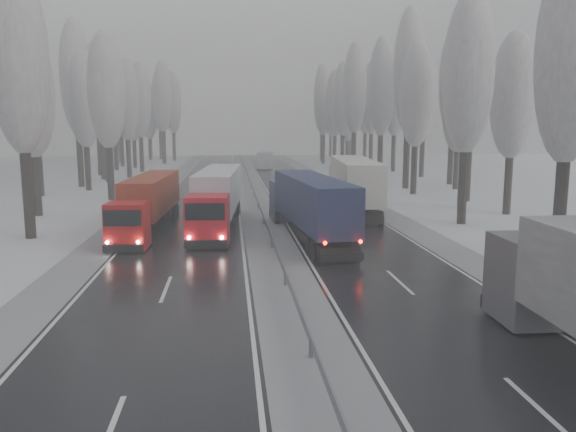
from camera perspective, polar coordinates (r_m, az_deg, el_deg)
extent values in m
plane|color=white|center=(14.24, 4.78, -20.54)|extent=(260.00, 260.00, 0.00)
cube|color=black|center=(43.42, 4.29, -0.30)|extent=(7.50, 200.00, 0.03)
cube|color=black|center=(42.84, -9.67, -0.53)|extent=(7.50, 200.00, 0.03)
cube|color=gray|center=(42.81, -2.64, -0.41)|extent=(3.00, 200.00, 0.04)
cube|color=gray|center=(44.55, 10.57, -0.18)|extent=(2.40, 200.00, 0.04)
cube|color=gray|center=(43.45, -16.19, -0.62)|extent=(2.40, 200.00, 0.04)
cube|color=slate|center=(42.71, -2.65, 0.36)|extent=(0.06, 200.00, 0.32)
cube|color=slate|center=(40.79, -2.48, -0.48)|extent=(0.12, 0.12, 0.60)
cube|color=slate|center=(72.51, -4.00, 3.67)|extent=(0.12, 0.12, 0.60)
cylinder|color=black|center=(33.10, 25.90, 0.78)|extent=(0.68, 0.68, 5.60)
ellipsoid|color=gray|center=(33.05, 26.89, 14.65)|extent=(3.60, 3.60, 11.45)
cylinder|color=black|center=(42.88, 17.34, 2.97)|extent=(0.68, 0.68, 5.62)
ellipsoid|color=gray|center=(42.85, 17.86, 13.71)|extent=(3.60, 3.60, 11.48)
cylinder|color=black|center=(48.87, 21.44, 3.05)|extent=(0.64, 0.64, 4.94)
ellipsoid|color=gray|center=(48.72, 21.92, 11.33)|extent=(3.60, 3.60, 10.09)
cylinder|color=black|center=(51.67, 17.26, 3.77)|extent=(0.66, 0.66, 5.32)
ellipsoid|color=gray|center=(51.59, 17.66, 12.21)|extent=(3.60, 3.60, 10.88)
cylinder|color=black|center=(56.18, 17.79, 4.64)|extent=(0.72, 0.72, 6.31)
ellipsoid|color=gray|center=(56.28, 18.24, 13.83)|extent=(3.60, 3.60, 12.90)
cylinder|color=black|center=(61.09, 12.67, 4.73)|extent=(0.67, 0.67, 5.38)
ellipsoid|color=gray|center=(61.03, 12.93, 11.94)|extent=(3.60, 3.60, 10.98)
cylinder|color=black|center=(67.06, 16.69, 4.60)|extent=(0.62, 0.62, 4.59)
ellipsoid|color=gray|center=(66.92, 16.95, 10.21)|extent=(3.60, 3.60, 9.39)
cylinder|color=black|center=(66.45, 11.93, 5.76)|extent=(0.76, 0.76, 6.95)
ellipsoid|color=gray|center=(66.66, 12.22, 14.31)|extent=(3.60, 3.60, 14.19)
cylinder|color=black|center=(72.57, 16.19, 5.72)|extent=(0.74, 0.74, 6.59)
ellipsoid|color=gray|center=(72.70, 16.53, 13.14)|extent=(3.60, 3.60, 13.46)
cylinder|color=black|center=(76.19, 9.33, 6.01)|extent=(0.72, 0.72, 6.37)
ellipsoid|color=gray|center=(76.27, 9.51, 12.85)|extent=(3.60, 3.60, 13.01)
cylinder|color=black|center=(82.13, 13.44, 5.95)|extent=(0.70, 0.70, 5.97)
ellipsoid|color=gray|center=(82.16, 13.66, 11.90)|extent=(3.60, 3.60, 12.20)
cylinder|color=black|center=(86.25, 6.68, 6.50)|extent=(0.74, 0.74, 6.65)
ellipsoid|color=gray|center=(86.37, 6.80, 12.81)|extent=(3.60, 3.60, 13.59)
cylinder|color=black|center=(91.98, 10.65, 6.40)|extent=(0.71, 0.71, 6.14)
ellipsoid|color=gray|center=(92.02, 10.81, 11.86)|extent=(3.60, 3.60, 12.54)
cylinder|color=black|center=(95.84, 5.54, 6.58)|extent=(0.71, 0.71, 6.05)
ellipsoid|color=gray|center=(95.87, 5.62, 11.75)|extent=(3.60, 3.60, 12.37)
cylinder|color=black|center=(101.05, 8.40, 6.72)|extent=(0.72, 0.72, 6.30)
ellipsoid|color=gray|center=(101.10, 8.52, 11.82)|extent=(3.60, 3.60, 12.87)
cylinder|color=black|center=(103.22, 4.75, 6.72)|extent=(0.70, 0.70, 5.88)
ellipsoid|color=gray|center=(103.23, 4.81, 11.37)|extent=(3.60, 3.60, 12.00)
cylinder|color=black|center=(107.77, 6.00, 6.52)|extent=(0.64, 0.64, 4.86)
ellipsoid|color=gray|center=(107.70, 6.06, 10.21)|extent=(3.60, 3.60, 9.92)
cylinder|color=black|center=(110.05, 3.60, 6.90)|extent=(0.70, 0.70, 5.98)
ellipsoid|color=gray|center=(110.07, 3.65, 11.34)|extent=(3.60, 3.60, 12.21)
cylinder|color=black|center=(115.82, 7.81, 6.99)|extent=(0.71, 0.71, 6.19)
ellipsoid|color=gray|center=(115.85, 7.90, 11.36)|extent=(3.60, 3.60, 12.64)
cylinder|color=black|center=(119.96, 3.44, 7.28)|extent=(0.75, 0.75, 6.86)
ellipsoid|color=gray|center=(120.07, 3.49, 11.96)|extent=(3.60, 3.60, 14.01)
cylinder|color=black|center=(125.21, 6.32, 7.01)|extent=(0.68, 0.68, 5.55)
ellipsoid|color=gray|center=(125.19, 6.39, 10.64)|extent=(3.60, 3.60, 11.33)
cylinder|color=black|center=(130.67, 3.43, 7.25)|extent=(0.71, 0.71, 6.09)
ellipsoid|color=gray|center=(130.69, 3.46, 11.07)|extent=(3.60, 3.60, 12.45)
cylinder|color=black|center=(135.09, 4.34, 7.17)|extent=(0.67, 0.67, 5.49)
ellipsoid|color=gray|center=(135.07, 4.38, 10.50)|extent=(3.60, 3.60, 11.21)
cylinder|color=black|center=(39.10, -24.92, 2.15)|extent=(0.69, 0.69, 5.83)
ellipsoid|color=gray|center=(39.11, -25.75, 14.36)|extent=(3.60, 3.60, 11.92)
cylinder|color=black|center=(49.05, -24.17, 2.96)|extent=(0.65, 0.65, 5.03)
ellipsoid|color=gray|center=(48.92, -24.72, 11.35)|extent=(3.60, 3.60, 10.28)
cylinder|color=black|center=(57.24, -17.59, 4.28)|extent=(0.67, 0.67, 5.44)
ellipsoid|color=gray|center=(57.18, -17.97, 12.06)|extent=(3.60, 3.60, 11.11)
cylinder|color=black|center=(63.12, -23.93, 4.46)|extent=(0.69, 0.69, 5.72)
ellipsoid|color=gray|center=(63.11, -24.41, 11.88)|extent=(3.60, 3.60, 11.69)
cylinder|color=black|center=(66.94, -19.68, 4.71)|extent=(0.66, 0.66, 5.23)
ellipsoid|color=gray|center=(66.87, -20.03, 11.10)|extent=(3.60, 3.60, 10.68)
cylinder|color=black|center=(71.21, -20.36, 5.46)|extent=(0.74, 0.74, 6.60)
ellipsoid|color=gray|center=(71.34, -20.78, 13.04)|extent=(3.60, 3.60, 13.49)
cylinder|color=black|center=(76.29, -17.90, 5.24)|extent=(0.65, 0.65, 5.16)
ellipsoid|color=gray|center=(76.22, -18.18, 10.78)|extent=(3.60, 3.60, 10.54)
cylinder|color=black|center=(80.47, -18.30, 5.62)|extent=(0.69, 0.69, 5.79)
ellipsoid|color=gray|center=(80.47, -18.60, 11.51)|extent=(3.60, 3.60, 11.84)
cylinder|color=black|center=(82.61, -15.87, 5.76)|extent=(0.68, 0.68, 5.64)
ellipsoid|color=gray|center=(82.60, -16.12, 11.35)|extent=(3.60, 3.60, 11.53)
cylinder|color=black|center=(87.46, -18.58, 6.10)|extent=(0.73, 0.73, 6.56)
ellipsoid|color=gray|center=(87.56, -18.89, 12.22)|extent=(3.60, 3.60, 13.40)
cylinder|color=black|center=(92.50, -14.65, 6.17)|extent=(0.69, 0.69, 5.79)
ellipsoid|color=gray|center=(92.51, -14.86, 11.29)|extent=(3.60, 3.60, 11.84)
cylinder|color=black|center=(97.24, -17.10, 6.44)|extent=(0.74, 0.74, 6.65)
ellipsoid|color=gray|center=(97.35, -17.36, 12.03)|extent=(3.60, 3.60, 13.58)
cylinder|color=black|center=(102.15, -15.31, 6.19)|extent=(0.65, 0.65, 5.12)
ellipsoid|color=gray|center=(102.09, -15.48, 10.30)|extent=(3.60, 3.60, 10.46)
cylinder|color=black|center=(106.57, -16.51, 6.44)|extent=(0.69, 0.69, 5.84)
ellipsoid|color=gray|center=(106.57, -16.72, 10.92)|extent=(3.60, 3.60, 11.92)
cylinder|color=black|center=(112.27, -12.48, 6.92)|extent=(0.74, 0.74, 6.67)
ellipsoid|color=gray|center=(112.37, -12.65, 11.78)|extent=(3.60, 3.60, 13.63)
cylinder|color=black|center=(117.60, -16.71, 6.75)|extent=(0.72, 0.72, 6.31)
ellipsoid|color=gray|center=(117.65, -16.91, 11.14)|extent=(3.60, 3.60, 12.88)
cylinder|color=black|center=(121.51, -11.50, 7.01)|extent=(0.72, 0.72, 6.29)
ellipsoid|color=gray|center=(121.55, -11.63, 11.24)|extent=(3.60, 3.60, 12.84)
cylinder|color=black|center=(126.16, -13.87, 6.67)|extent=(0.64, 0.64, 4.86)
ellipsoid|color=gray|center=(126.10, -13.99, 9.82)|extent=(3.60, 3.60, 9.92)
cylinder|color=black|center=(128.43, -12.79, 7.14)|extent=(0.74, 0.74, 6.63)
ellipsoid|color=gray|center=(128.50, -12.94, 11.36)|extent=(3.60, 3.60, 13.54)
cylinder|color=black|center=(132.76, -13.77, 6.97)|extent=(0.69, 0.69, 5.79)
ellipsoid|color=gray|center=(132.76, -13.91, 10.54)|extent=(3.60, 3.60, 11.82)
cube|color=#4C4D52|center=(22.02, 23.55, -5.80)|extent=(2.59, 2.68, 3.04)
cube|color=black|center=(22.95, 22.17, -3.32)|extent=(2.33, 0.15, 1.01)
cube|color=black|center=(23.50, 21.78, -7.86)|extent=(2.54, 0.20, 0.51)
cylinder|color=black|center=(21.16, 21.82, -9.51)|extent=(0.38, 1.06, 1.05)
cylinder|color=black|center=(22.18, 26.81, -9.00)|extent=(0.38, 1.06, 1.05)
sphere|color=white|center=(23.01, 19.64, -7.04)|extent=(0.22, 0.22, 0.22)
sphere|color=white|center=(23.86, 23.89, -6.73)|extent=(0.22, 0.22, 0.22)
cube|color=#1B2544|center=(41.85, 0.03, 1.58)|extent=(2.65, 2.74, 2.92)
cube|color=black|center=(42.96, -0.28, 2.69)|extent=(2.24, 0.30, 0.97)
cube|color=black|center=(43.29, -0.30, 0.27)|extent=(2.44, 0.36, 0.49)
cube|color=#16193C|center=(34.36, 2.47, 1.67)|extent=(3.61, 12.82, 2.73)
cube|color=black|center=(28.67, 5.42, -4.10)|extent=(2.24, 0.32, 0.44)
cube|color=black|center=(31.32, 3.94, -2.59)|extent=(2.61, 5.52, 0.44)
cube|color=black|center=(29.21, 5.11, -4.24)|extent=(2.23, 0.26, 0.58)
cylinder|color=black|center=(41.07, -1.16, -0.11)|extent=(0.43, 1.04, 1.01)
cylinder|color=black|center=(41.46, 1.63, -0.03)|extent=(0.43, 1.04, 1.01)
cylinder|color=black|center=(30.76, 2.28, -3.22)|extent=(0.43, 1.04, 1.01)
cylinder|color=black|center=(31.28, 5.93, -3.05)|extent=(0.43, 1.04, 1.01)
cylinder|color=black|center=(29.56, 2.84, -3.73)|extent=(0.43, 1.04, 1.01)
cylinder|color=black|center=(30.10, 6.63, -3.54)|extent=(0.43, 1.04, 1.01)
sphere|color=#FF0C05|center=(28.19, 3.67, -2.68)|extent=(0.19, 0.19, 0.19)
sphere|color=#FF0C05|center=(28.71, 7.25, -2.52)|extent=(0.19, 0.19, 0.19)
sphere|color=white|center=(43.10, -1.52, 0.75)|extent=(0.21, 0.21, 0.21)
sphere|color=white|center=(43.45, 0.89, 0.82)|extent=(0.21, 0.21, 0.21)
cube|color=#AEAA9A|center=(54.04, 5.68, 3.42)|extent=(2.98, 3.07, 3.26)
cube|color=black|center=(55.32, 5.54, 4.34)|extent=(2.50, 0.35, 1.09)
cube|color=black|center=(55.63, 5.50, 2.23)|extent=(2.72, 0.43, 0.54)
cube|color=beige|center=(45.56, 6.81, 3.80)|extent=(4.12, 14.32, 3.04)
cube|color=black|center=(38.86, 8.03, -0.59)|extent=(2.50, 0.37, 0.49)
cube|color=black|center=(41.96, 7.41, 0.43)|extent=(2.96, 6.18, 0.49)
cube|color=black|center=(39.48, 7.90, -0.75)|extent=(2.49, 0.31, 0.65)
cylinder|color=black|center=(53.21, 4.53, 2.02)|extent=(0.49, 1.16, 1.13)
cylinder|color=black|center=(53.45, 6.97, 2.01)|extent=(0.49, 1.16, 1.13)
cylinder|color=black|center=(41.43, 5.92, 0.00)|extent=(0.49, 1.16, 1.13)
cylinder|color=black|center=(41.74, 9.03, 0.01)|extent=(0.49, 1.16, 1.13)
cylinder|color=black|center=(40.05, 6.14, -0.31)|extent=(0.49, 1.16, 1.13)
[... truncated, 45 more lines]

